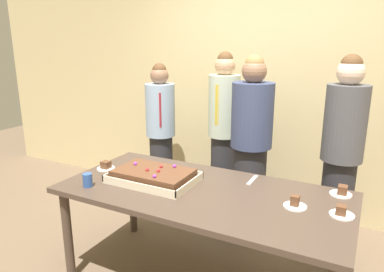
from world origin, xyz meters
TOP-DOWN VIEW (x-y plane):
  - interior_back_panel at (0.00, 1.60)m, footprint 8.00×0.12m
  - party_table at (0.00, 0.00)m, footprint 2.07×0.99m
  - sheet_cake at (-0.41, -0.02)m, footprint 0.65×0.43m
  - plated_slice_near_left at (0.90, 0.37)m, footprint 0.15×0.15m
  - plated_slice_near_right at (0.93, 0.05)m, footprint 0.15×0.15m
  - plated_slice_far_left at (-0.91, 0.02)m, footprint 0.15×0.15m
  - plated_slice_far_right at (0.65, 0.04)m, footprint 0.15×0.15m
  - drink_cup_nearest at (-0.78, -0.33)m, footprint 0.07×0.07m
  - cake_server_utensil at (0.26, 0.35)m, footprint 0.03×0.20m
  - person_serving_front at (-1.03, 1.06)m, footprint 0.32×0.32m
  - person_green_shirt_behind at (0.84, 0.87)m, footprint 0.33×0.33m
  - person_striped_tie_right at (0.07, 0.87)m, footprint 0.38×0.38m
  - person_far_right_suit at (-0.33, 1.18)m, footprint 0.32×0.32m

SIDE VIEW (x-z plane):
  - party_table at x=0.00m, z-range 0.31..1.10m
  - cake_server_utensil at x=0.26m, z-range 0.79..0.79m
  - plated_slice_near_right at x=0.93m, z-range 0.77..0.84m
  - plated_slice_far_right at x=0.65m, z-range 0.77..0.85m
  - plated_slice_near_left at x=0.90m, z-range 0.77..0.85m
  - plated_slice_far_left at x=-0.91m, z-range 0.78..0.84m
  - sheet_cake at x=-0.41m, z-range 0.77..0.89m
  - drink_cup_nearest at x=-0.78m, z-range 0.79..0.89m
  - person_serving_front at x=-1.03m, z-range 0.03..1.64m
  - person_striped_tie_right at x=0.07m, z-range 0.03..1.75m
  - person_green_shirt_behind at x=0.84m, z-range 0.04..1.78m
  - person_far_right_suit at x=-0.33m, z-range 0.04..1.78m
  - interior_back_panel at x=0.00m, z-range 0.00..3.00m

